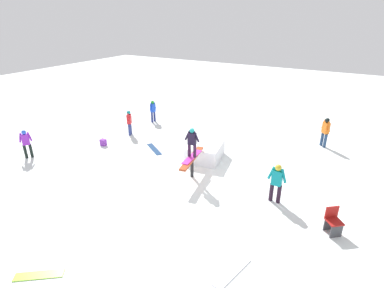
{
  "coord_description": "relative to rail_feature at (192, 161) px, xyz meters",
  "views": [
    {
      "loc": [
        9.69,
        5.53,
        6.4
      ],
      "look_at": [
        0.0,
        0.0,
        1.52
      ],
      "focal_mm": 28.0,
      "sensor_mm": 36.0,
      "label": 1
    }
  ],
  "objects": [
    {
      "name": "ground_plane",
      "position": [
        0.0,
        0.0,
        -0.77
      ],
      "size": [
        60.0,
        60.0,
        0.0
      ],
      "primitive_type": "plane",
      "color": "white"
    },
    {
      "name": "rail_feature",
      "position": [
        0.0,
        0.0,
        0.0
      ],
      "size": [
        2.29,
        0.68,
        0.92
      ],
      "rotation": [
        0.0,
        0.0,
        0.18
      ],
      "color": "black",
      "rests_on": "ground"
    },
    {
      "name": "snow_kicker_ramp",
      "position": [
        -1.83,
        -0.33,
        -0.39
      ],
      "size": [
        2.04,
        1.79,
        0.75
      ],
      "primitive_type": "cube",
      "rotation": [
        0.0,
        0.0,
        0.18
      ],
      "color": "white",
      "rests_on": "ground"
    },
    {
      "name": "main_rider_on_rail",
      "position": [
        0.0,
        0.0,
        0.77
      ],
      "size": [
        1.48,
        0.67,
        1.29
      ],
      "rotation": [
        0.0,
        0.0,
        0.08
      ],
      "color": "#C62BA1",
      "rests_on": "rail_feature"
    },
    {
      "name": "bystander_blue",
      "position": [
        -4.92,
        -5.67,
        0.01
      ],
      "size": [
        0.59,
        0.21,
        1.39
      ],
      "rotation": [
        0.0,
        0.0,
        3.08
      ],
      "color": "navy",
      "rests_on": "ground"
    },
    {
      "name": "bystander_orange",
      "position": [
        -6.17,
        4.37,
        0.1
      ],
      "size": [
        0.56,
        0.51,
        1.56
      ],
      "rotation": [
        0.0,
        0.0,
        3.86
      ],
      "color": "navy",
      "rests_on": "ground"
    },
    {
      "name": "bystander_teal",
      "position": [
        0.08,
        3.56,
        0.09
      ],
      "size": [
        0.23,
        0.7,
        1.53
      ],
      "rotation": [
        0.0,
        0.0,
        4.69
      ],
      "color": "black",
      "rests_on": "ground"
    },
    {
      "name": "bystander_purple",
      "position": [
        2.29,
        -7.75,
        0.02
      ],
      "size": [
        0.5,
        0.4,
        1.41
      ],
      "rotation": [
        0.0,
        0.0,
        2.5
      ],
      "color": "black",
      "rests_on": "ground"
    },
    {
      "name": "bystander_red",
      "position": [
        -2.47,
        -5.5,
        0.03
      ],
      "size": [
        0.6,
        0.37,
        1.42
      ],
      "rotation": [
        0.0,
        0.0,
        0.48
      ],
      "color": "navy",
      "rests_on": "ground"
    },
    {
      "name": "loose_snowboard_white",
      "position": [
        3.95,
        3.51,
        -0.76
      ],
      "size": [
        1.42,
        0.59,
        0.02
      ],
      "primitive_type": "cube",
      "rotation": [
        0.0,
        0.0,
        6.05
      ],
      "color": "white",
      "rests_on": "ground"
    },
    {
      "name": "loose_snowboard_lime",
      "position": [
        6.6,
        -0.93,
        -0.76
      ],
      "size": [
        0.98,
        1.18,
        0.02
      ],
      "primitive_type": "cube",
      "rotation": [
        0.0,
        0.0,
        2.21
      ],
      "color": "#8FD427",
      "rests_on": "ground"
    },
    {
      "name": "loose_snowboard_navy",
      "position": [
        -1.47,
        -3.08,
        -0.76
      ],
      "size": [
        1.08,
        1.41,
        0.02
      ],
      "primitive_type": "cube",
      "rotation": [
        0.0,
        0.0,
        4.12
      ],
      "color": "navy",
      "rests_on": "ground"
    },
    {
      "name": "folding_chair",
      "position": [
        0.89,
        5.6,
        -0.36
      ],
      "size": [
        0.62,
        0.62,
        0.88
      ],
      "rotation": [
        0.0,
        0.0,
        2.25
      ],
      "color": "#3F3F44",
      "rests_on": "ground"
    },
    {
      "name": "backpack_on_snow",
      "position": [
        -0.55,
        -5.7,
        -0.6
      ],
      "size": [
        0.23,
        0.31,
        0.34
      ],
      "primitive_type": "cube",
      "rotation": [
        0.0,
        0.0,
        1.53
      ],
      "color": "purple",
      "rests_on": "ground"
    }
  ]
}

